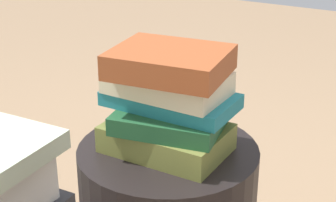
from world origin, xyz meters
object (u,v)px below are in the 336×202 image
at_px(book_forest, 170,118).
at_px(book_rust, 170,62).
at_px(book_olive, 167,138).
at_px(book_cream, 167,82).
at_px(book_teal, 171,100).

xyz_separation_m(book_forest, book_rust, (0.00, -0.00, 0.13)).
xyz_separation_m(book_olive, book_forest, (-0.01, -0.00, 0.05)).
relative_size(book_cream, book_rust, 1.07).
bearing_deg(book_cream, book_teal, -158.97).
relative_size(book_forest, book_cream, 0.89).
relative_size(book_olive, book_rust, 1.11).
xyz_separation_m(book_olive, book_cream, (0.01, -0.02, 0.13)).
relative_size(book_olive, book_teal, 0.93).
bearing_deg(book_rust, book_olive, 44.15).
distance_m(book_olive, book_teal, 0.09).
bearing_deg(book_olive, book_cream, -61.06).
bearing_deg(book_forest, book_cream, -48.89).
xyz_separation_m(book_forest, book_teal, (0.01, -0.02, 0.04)).
distance_m(book_olive, book_forest, 0.05).
relative_size(book_teal, book_rust, 1.19).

